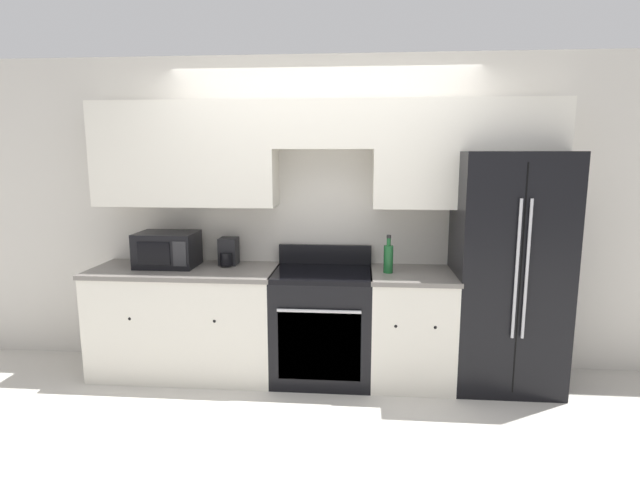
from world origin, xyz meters
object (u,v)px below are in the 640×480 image
object	(u,v)px
refrigerator	(506,270)
bottle	(388,258)
microwave	(167,249)
oven_range	(322,324)

from	to	relation	value
refrigerator	bottle	world-z (taller)	refrigerator
refrigerator	microwave	distance (m)	2.72
oven_range	bottle	bearing A→B (deg)	-1.48
refrigerator	microwave	xyz separation A→B (m)	(-2.72, 0.03, 0.12)
microwave	bottle	xyz separation A→B (m)	(1.80, -0.08, -0.02)
oven_range	bottle	xyz separation A→B (m)	(0.52, -0.01, 0.56)
oven_range	bottle	size ratio (longest dim) A/B	3.51
bottle	microwave	bearing A→B (deg)	177.57
refrigerator	microwave	world-z (taller)	refrigerator
microwave	bottle	bearing A→B (deg)	-2.43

